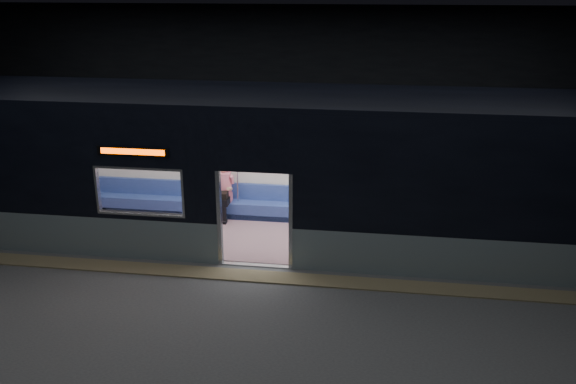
# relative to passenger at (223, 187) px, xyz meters

# --- Properties ---
(station_floor) EXTENTS (24.00, 14.00, 0.01)m
(station_floor) POSITION_rel_passenger_xyz_m (1.31, -3.55, -0.82)
(station_floor) COLOR #47494C
(station_floor) RESTS_ON ground
(station_envelope) EXTENTS (24.00, 14.00, 5.00)m
(station_envelope) POSITION_rel_passenger_xyz_m (1.31, -3.55, 2.85)
(station_envelope) COLOR black
(station_envelope) RESTS_ON station_floor
(tactile_strip) EXTENTS (22.80, 0.50, 0.03)m
(tactile_strip) POSITION_rel_passenger_xyz_m (1.31, -3.00, -0.80)
(tactile_strip) COLOR #8C7F59
(tactile_strip) RESTS_ON station_floor
(metro_car) EXTENTS (18.00, 3.04, 3.35)m
(metro_car) POSITION_rel_passenger_xyz_m (1.30, -1.00, 1.03)
(metro_car) COLOR gray
(metro_car) RESTS_ON station_floor
(passenger) EXTENTS (0.45, 0.73, 1.41)m
(passenger) POSITION_rel_passenger_xyz_m (0.00, 0.00, 0.00)
(passenger) COLOR black
(passenger) RESTS_ON metro_car
(handbag) EXTENTS (0.40, 0.38, 0.16)m
(handbag) POSITION_rel_passenger_xyz_m (0.01, -0.24, -0.12)
(handbag) COLOR black
(handbag) RESTS_ON passenger
(transit_map) EXTENTS (1.12, 0.03, 0.73)m
(transit_map) POSITION_rel_passenger_xyz_m (5.02, 0.31, 0.70)
(transit_map) COLOR white
(transit_map) RESTS_ON metro_car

